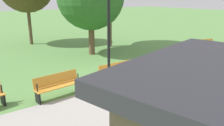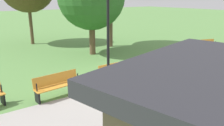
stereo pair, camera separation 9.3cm
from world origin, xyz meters
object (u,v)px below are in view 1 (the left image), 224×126
(bench_1, at_px, (186,53))
(bench_3, at_px, (118,72))
(bench_0, at_px, (203,46))
(bench_2, at_px, (159,62))
(person_seated, at_px, (186,51))
(bench_4, at_px, (58,85))
(lamp_post, at_px, (109,24))

(bench_1, bearing_deg, bench_3, 15.81)
(bench_0, relative_size, bench_1, 1.00)
(bench_2, xyz_separation_m, bench_3, (2.78, 0.13, 0.00))
(bench_0, relative_size, person_seated, 1.58)
(bench_2, relative_size, bench_4, 1.00)
(bench_3, xyz_separation_m, bench_4, (2.78, -0.13, 0.00))
(bench_1, distance_m, bench_4, 8.34)
(bench_1, bearing_deg, lamp_post, 25.24)
(bench_0, distance_m, bench_2, 5.57)
(bench_1, distance_m, person_seated, 0.26)
(bench_3, bearing_deg, bench_2, -177.37)
(bench_0, distance_m, bench_1, 2.79)
(bench_0, bearing_deg, bench_1, 28.97)
(lamp_post, bearing_deg, bench_4, -45.79)
(bench_0, xyz_separation_m, bench_3, (8.26, 1.14, 0.00))
(bench_4, bearing_deg, person_seated, 176.59)
(bench_0, height_order, bench_3, same)
(bench_2, bearing_deg, lamp_post, 24.24)
(lamp_post, bearing_deg, person_seated, -165.89)
(bench_2, bearing_deg, bench_1, -166.84)
(bench_3, relative_size, bench_4, 0.98)
(bench_4, distance_m, person_seated, 8.17)
(bench_1, distance_m, bench_2, 2.79)
(bench_2, xyz_separation_m, person_seated, (-2.60, -0.27, 0.16))
(bench_4, bearing_deg, bench_2, 174.72)
(bench_2, xyz_separation_m, bench_4, (5.57, 0.00, 0.00))
(bench_0, distance_m, bench_3, 8.34)
(bench_0, height_order, person_seated, person_seated)
(bench_4, height_order, person_seated, person_seated)
(person_seated, relative_size, lamp_post, 0.29)
(bench_0, relative_size, lamp_post, 0.46)
(bench_3, distance_m, lamp_post, 3.04)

